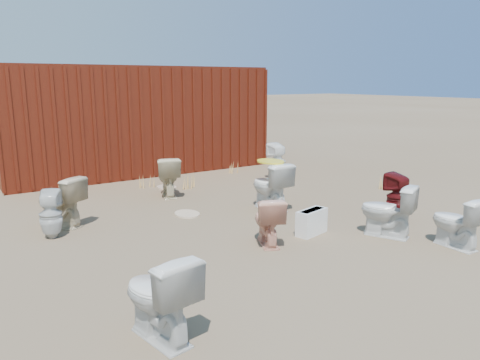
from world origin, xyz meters
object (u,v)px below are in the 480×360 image
shipping_container (133,119)px  toilet_back_a (51,214)px  toilet_back_yellowlid (270,186)px  toilet_back_e (277,162)px  toilet_back_beige_right (168,176)px  toilet_front_e (456,222)px  toilet_back_beige_left (60,202)px  toilet_front_c (387,211)px  toilet_front_pink (268,220)px  toilet_front_a (159,296)px  loose_tank (312,222)px  toilet_front_maroon (398,197)px

shipping_container → toilet_back_a: size_ratio=9.09×
toilet_back_yellowlid → toilet_back_e: toilet_back_e is taller
shipping_container → toilet_back_beige_right: (-0.46, -2.91, -0.83)m
toilet_front_e → toilet_back_e: (0.60, 4.48, 0.07)m
toilet_back_beige_left → toilet_back_e: 4.67m
shipping_container → toilet_front_c: shipping_container is taller
toilet_front_c → toilet_back_a: toilet_front_c is taller
toilet_back_beige_right → toilet_front_c: bearing=131.3°
toilet_front_pink → toilet_back_e: toilet_back_e is taller
toilet_front_c → toilet_front_a: bearing=-13.2°
toilet_back_beige_left → loose_tank: bearing=108.3°
toilet_back_yellowlid → loose_tank: 1.39m
toilet_front_pink → toilet_back_yellowlid: toilet_back_yellowlid is taller
toilet_back_beige_left → toilet_back_beige_right: size_ratio=1.01×
toilet_back_e → toilet_back_beige_left: bearing=13.2°
toilet_front_e → loose_tank: 1.84m
toilet_front_pink → toilet_front_e: 2.39m
toilet_back_a → toilet_back_beige_left: bearing=-93.3°
shipping_container → toilet_front_e: bearing=-78.9°
toilet_back_yellowlid → toilet_back_e: 2.30m
toilet_back_a → toilet_back_yellowlid: toilet_back_yellowlid is taller
toilet_front_a → toilet_front_c: toilet_front_a is taller
shipping_container → toilet_back_yellowlid: size_ratio=7.57×
toilet_front_c → toilet_back_e: size_ratio=0.91×
toilet_back_yellowlid → toilet_front_maroon: bearing=128.3°
toilet_back_a → toilet_back_beige_left: (0.23, 0.47, 0.04)m
toilet_front_a → toilet_back_a: toilet_front_a is taller
toilet_front_pink → toilet_back_beige_right: 3.08m
toilet_front_e → loose_tank: toilet_front_e is taller
toilet_front_a → toilet_front_pink: (2.11, 1.34, -0.06)m
toilet_back_yellowlid → shipping_container: bearing=-82.7°
toilet_front_a → toilet_front_e: 4.05m
toilet_back_e → shipping_container: bearing=-51.6°
toilet_front_c → toilet_back_yellowlid: (-0.50, 1.97, 0.03)m
toilet_back_a → toilet_front_e: bearing=165.6°
shipping_container → toilet_back_beige_left: shipping_container is taller
toilet_front_c → loose_tank: 1.03m
toilet_front_a → toilet_back_yellowlid: (3.15, 2.67, 0.02)m
toilet_front_pink → toilet_front_e: toilet_front_e is taller
toilet_front_maroon → toilet_back_beige_right: 4.01m
toilet_back_yellowlid → toilet_back_e: size_ratio=0.99×
toilet_front_c → toilet_back_beige_left: bearing=-62.9°
shipping_container → loose_tank: bearing=-87.5°
toilet_front_c → toilet_back_beige_right: toilet_back_beige_right is taller
toilet_back_yellowlid → toilet_front_c: bearing=104.9°
toilet_back_beige_left → loose_tank: (2.81, -2.28, -0.20)m
toilet_back_beige_right → toilet_back_beige_left: bearing=40.4°
toilet_front_a → toilet_back_beige_left: 3.61m
shipping_container → toilet_back_e: bearing=-54.9°
toilet_front_c → toilet_back_e: toilet_back_e is taller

